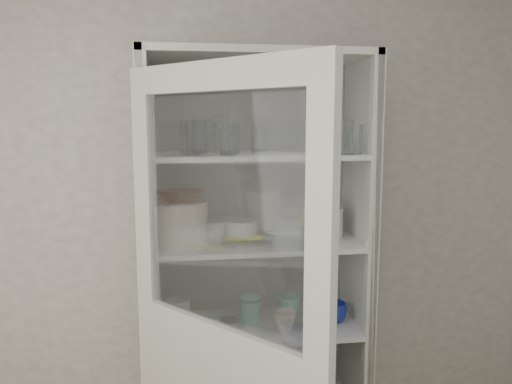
# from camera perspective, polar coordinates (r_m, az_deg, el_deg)

# --- Properties ---
(wall_back) EXTENTS (3.60, 0.02, 2.60)m
(wall_back) POSITION_cam_1_polar(r_m,az_deg,el_deg) (2.49, -5.31, -3.54)
(wall_back) COLOR #A09B93
(wall_back) RESTS_ON ground
(pantry_cabinet) EXTENTS (1.00, 0.45, 2.10)m
(pantry_cabinet) POSITION_cam_1_polar(r_m,az_deg,el_deg) (2.45, -0.21, -12.45)
(pantry_cabinet) COLOR #B4B4B4
(pantry_cabinet) RESTS_ON floor
(tumbler_0) EXTENTS (0.07, 0.07, 0.15)m
(tumbler_0) POSITION_cam_1_polar(r_m,az_deg,el_deg) (2.09, -7.62, 6.18)
(tumbler_0) COLOR silver
(tumbler_0) RESTS_ON shelf_glass
(tumbler_1) EXTENTS (0.09, 0.09, 0.14)m
(tumbler_1) POSITION_cam_1_polar(r_m,az_deg,el_deg) (2.08, -7.08, 6.10)
(tumbler_1) COLOR silver
(tumbler_1) RESTS_ON shelf_glass
(tumbler_2) EXTENTS (0.10, 0.10, 0.15)m
(tumbler_2) POSITION_cam_1_polar(r_m,az_deg,el_deg) (2.11, -3.16, 6.32)
(tumbler_2) COLOR silver
(tumbler_2) RESTS_ON shelf_glass
(tumbler_3) EXTENTS (0.09, 0.09, 0.13)m
(tumbler_3) POSITION_cam_1_polar(r_m,az_deg,el_deg) (2.11, 0.37, 6.08)
(tumbler_3) COLOR silver
(tumbler_3) RESTS_ON shelf_glass
(tumbler_4) EXTENTS (0.08, 0.08, 0.13)m
(tumbler_4) POSITION_cam_1_polar(r_m,az_deg,el_deg) (2.17, 6.53, 6.04)
(tumbler_4) COLOR silver
(tumbler_4) RESTS_ON shelf_glass
(tumbler_5) EXTENTS (0.08, 0.08, 0.13)m
(tumbler_5) POSITION_cam_1_polar(r_m,az_deg,el_deg) (2.19, 11.28, 5.92)
(tumbler_5) COLOR silver
(tumbler_5) RESTS_ON shelf_glass
(tumbler_6) EXTENTS (0.09, 0.09, 0.15)m
(tumbler_6) POSITION_cam_1_polar(r_m,az_deg,el_deg) (2.17, 10.14, 6.22)
(tumbler_6) COLOR silver
(tumbler_6) RESTS_ON shelf_glass
(tumbler_7) EXTENTS (0.09, 0.09, 0.15)m
(tumbler_7) POSITION_cam_1_polar(r_m,az_deg,el_deg) (2.23, -6.69, 6.32)
(tumbler_7) COLOR silver
(tumbler_7) RESTS_ON shelf_glass
(tumbler_8) EXTENTS (0.08, 0.08, 0.13)m
(tumbler_8) POSITION_cam_1_polar(r_m,az_deg,el_deg) (2.21, -7.13, 6.13)
(tumbler_8) COLOR silver
(tumbler_8) RESTS_ON shelf_glass
(tumbler_9) EXTENTS (0.08, 0.08, 0.14)m
(tumbler_9) POSITION_cam_1_polar(r_m,az_deg,el_deg) (2.19, -2.79, 6.25)
(tumbler_9) COLOR silver
(tumbler_9) RESTS_ON shelf_glass
(tumbler_10) EXTENTS (0.08, 0.08, 0.13)m
(tumbler_10) POSITION_cam_1_polar(r_m,az_deg,el_deg) (2.26, 0.31, 6.17)
(tumbler_10) COLOR silver
(tumbler_10) RESTS_ON shelf_glass
(tumbler_11) EXTENTS (0.08, 0.08, 0.13)m
(tumbler_11) POSITION_cam_1_polar(r_m,az_deg,el_deg) (2.26, 6.44, 6.07)
(tumbler_11) COLOR silver
(tumbler_11) RESTS_ON shelf_glass
(goblet_0) EXTENTS (0.07, 0.07, 0.16)m
(goblet_0) POSITION_cam_1_polar(r_m,az_deg,el_deg) (2.29, -5.36, 6.56)
(goblet_0) COLOR silver
(goblet_0) RESTS_ON shelf_glass
(goblet_1) EXTENTS (0.07, 0.07, 0.15)m
(goblet_1) POSITION_cam_1_polar(r_m,az_deg,el_deg) (2.30, -4.28, 6.45)
(goblet_1) COLOR silver
(goblet_1) RESTS_ON shelf_glass
(goblet_2) EXTENTS (0.08, 0.08, 0.19)m
(goblet_2) POSITION_cam_1_polar(r_m,az_deg,el_deg) (2.36, 0.71, 6.97)
(goblet_2) COLOR silver
(goblet_2) RESTS_ON shelf_glass
(goblet_3) EXTENTS (0.07, 0.07, 0.15)m
(goblet_3) POSITION_cam_1_polar(r_m,az_deg,el_deg) (2.39, 7.57, 6.50)
(goblet_3) COLOR silver
(goblet_3) RESTS_ON shelf_glass
(plate_stack_front) EXTENTS (0.22, 0.22, 0.13)m
(plate_stack_front) POSITION_cam_1_polar(r_m,az_deg,el_deg) (2.21, -8.41, -4.47)
(plate_stack_front) COLOR silver
(plate_stack_front) RESTS_ON shelf_plates
(plate_stack_back) EXTENTS (0.23, 0.23, 0.08)m
(plate_stack_back) POSITION_cam_1_polar(r_m,az_deg,el_deg) (2.38, -4.74, -4.01)
(plate_stack_back) COLOR silver
(plate_stack_back) RESTS_ON shelf_plates
(cream_bowl) EXTENTS (0.27, 0.27, 0.07)m
(cream_bowl) POSITION_cam_1_polar(r_m,az_deg,el_deg) (2.19, -8.46, -1.98)
(cream_bowl) COLOR beige
(cream_bowl) RESTS_ON plate_stack_front
(terracotta_bowl) EXTENTS (0.22, 0.22, 0.05)m
(terracotta_bowl) POSITION_cam_1_polar(r_m,az_deg,el_deg) (2.18, -8.50, -0.46)
(terracotta_bowl) COLOR #44190D
(terracotta_bowl) RESTS_ON cream_bowl
(glass_platter) EXTENTS (0.40, 0.40, 0.02)m
(glass_platter) POSITION_cam_1_polar(r_m,az_deg,el_deg) (2.30, -1.69, -5.31)
(glass_platter) COLOR silver
(glass_platter) RESTS_ON shelf_plates
(yellow_trivet) EXTENTS (0.17, 0.17, 0.01)m
(yellow_trivet) POSITION_cam_1_polar(r_m,az_deg,el_deg) (2.29, -1.69, -4.97)
(yellow_trivet) COLOR yellow
(yellow_trivet) RESTS_ON glass_platter
(white_ramekin) EXTENTS (0.18, 0.18, 0.07)m
(white_ramekin) POSITION_cam_1_polar(r_m,az_deg,el_deg) (2.28, -1.70, -4.04)
(white_ramekin) COLOR silver
(white_ramekin) RESTS_ON yellow_trivet
(grey_bowl_stack) EXTENTS (0.13, 0.13, 0.14)m
(grey_bowl_stack) POSITION_cam_1_polar(r_m,az_deg,el_deg) (2.36, 8.25, -3.49)
(grey_bowl_stack) COLOR silver
(grey_bowl_stack) RESTS_ON shelf_plates
(mug_blue) EXTENTS (0.15, 0.15, 0.10)m
(mug_blue) POSITION_cam_1_polar(r_m,az_deg,el_deg) (2.45, 8.87, -13.39)
(mug_blue) COLOR navy
(mug_blue) RESTS_ON shelf_mugs
(mug_teal) EXTENTS (0.14, 0.14, 0.10)m
(mug_teal) POSITION_cam_1_polar(r_m,az_deg,el_deg) (2.50, 3.87, -12.86)
(mug_teal) COLOR teal
(mug_teal) RESTS_ON shelf_mugs
(mug_white) EXTENTS (0.11, 0.11, 0.09)m
(mug_white) POSITION_cam_1_polar(r_m,az_deg,el_deg) (2.32, 3.40, -14.55)
(mug_white) COLOR silver
(mug_white) RESTS_ON shelf_mugs
(teal_jar) EXTENTS (0.10, 0.10, 0.12)m
(teal_jar) POSITION_cam_1_polar(r_m,az_deg,el_deg) (2.44, -0.61, -13.12)
(teal_jar) COLOR teal
(teal_jar) RESTS_ON shelf_mugs
(measuring_cups) EXTENTS (0.10, 0.10, 0.04)m
(measuring_cups) POSITION_cam_1_polar(r_m,az_deg,el_deg) (2.36, -3.03, -14.84)
(measuring_cups) COLOR #9F9EAD
(measuring_cups) RESTS_ON shelf_mugs
(white_canister) EXTENTS (0.13, 0.13, 0.13)m
(white_canister) POSITION_cam_1_polar(r_m,az_deg,el_deg) (2.39, -8.86, -13.46)
(white_canister) COLOR silver
(white_canister) RESTS_ON shelf_mugs
(tumbler_12) EXTENTS (0.07, 0.07, 0.13)m
(tumbler_12) POSITION_cam_1_polar(r_m,az_deg,el_deg) (2.09, -3.07, 6.01)
(tumbler_12) COLOR silver
(tumbler_12) RESTS_ON shelf_glass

